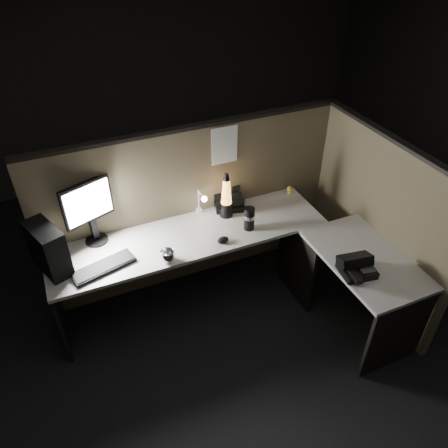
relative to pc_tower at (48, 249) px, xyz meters
name	(u,v)px	position (x,y,z in m)	size (l,w,h in m)	color
floor	(236,340)	(1.22, -0.63, -0.92)	(6.00, 6.00, 0.00)	black
room_shell	(240,171)	(1.22, -0.63, 0.70)	(6.00, 6.00, 6.00)	silver
partition_back	(193,208)	(1.22, 0.30, -0.17)	(2.66, 0.06, 1.50)	brown
partition_right	(375,224)	(2.55, -0.53, -0.17)	(0.06, 1.66, 1.50)	brown
desk	(244,264)	(1.40, -0.38, -0.34)	(2.60, 1.60, 0.73)	beige
pc_tower	(48,249)	(0.00, 0.00, 0.00)	(0.16, 0.36, 0.38)	black
monitor	(89,207)	(0.35, 0.21, 0.14)	(0.41, 0.20, 0.54)	black
keyboard	(104,267)	(0.34, -0.15, -0.18)	(0.47, 0.16, 0.02)	black
mouse	(223,240)	(1.28, -0.22, -0.17)	(0.10, 0.07, 0.04)	black
clip_lamp	(202,202)	(1.26, 0.18, -0.05)	(0.05, 0.19, 0.25)	white
organizer	(228,202)	(1.53, 0.23, -0.15)	(0.30, 0.28, 0.19)	black
lava_lamp	(226,199)	(1.45, 0.11, -0.02)	(0.11, 0.11, 0.42)	black
travel_mug	(249,219)	(1.55, -0.14, -0.09)	(0.09, 0.09, 0.20)	black
steel_mug	(167,256)	(0.81, -0.26, -0.14)	(0.12, 0.12, 0.09)	silver
figurine	(290,189)	(2.14, 0.20, -0.14)	(0.05, 0.05, 0.05)	yellow
pinned_paper	(225,145)	(1.51, 0.26, 0.40)	(0.23, 0.00, 0.33)	white
desk_phone	(356,266)	(2.04, -0.93, -0.13)	(0.27, 0.28, 0.15)	black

